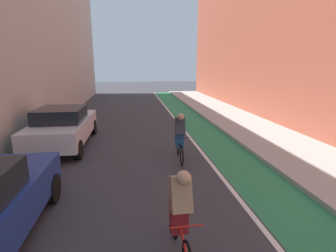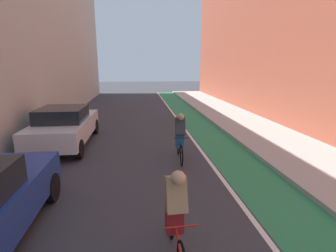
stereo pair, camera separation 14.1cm
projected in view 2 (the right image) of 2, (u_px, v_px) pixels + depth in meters
ground_plane at (140, 155)px, 9.04m from camera, size 82.20×82.20×0.00m
bike_lane_paint at (211, 137)px, 11.33m from camera, size 1.60×37.36×0.00m
lane_divider_stripe at (191, 137)px, 11.23m from camera, size 0.12×37.36×0.00m
sidewalk_right at (262, 133)px, 11.59m from camera, size 3.20×37.36×0.14m
building_facade_right at (308, 2)px, 12.45m from camera, size 2.40×33.36×12.17m
parked_sedan_white at (65, 126)px, 9.95m from camera, size 1.95×4.40×1.53m
cyclist_mid at (175, 213)px, 4.06m from camera, size 0.48×1.69×1.60m
cyclist_trailing at (180, 135)px, 8.39m from camera, size 0.48×1.72×1.61m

